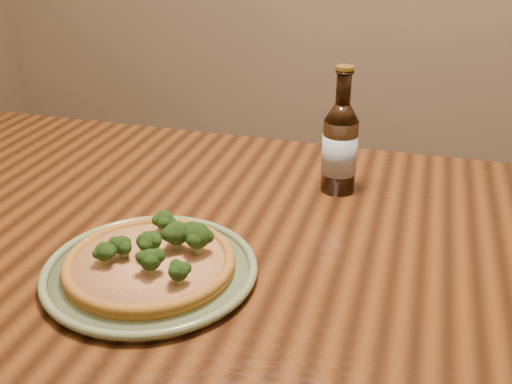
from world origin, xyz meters
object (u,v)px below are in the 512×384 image
(table, at_px, (198,267))
(pizza, at_px, (151,260))
(plate, at_px, (150,270))
(beer_bottle, at_px, (340,147))

(table, height_order, pizza, pizza)
(table, bearing_deg, plate, -91.72)
(plate, height_order, beer_bottle, beer_bottle)
(plate, distance_m, beer_bottle, 0.46)
(pizza, height_order, beer_bottle, beer_bottle)
(table, xyz_separation_m, pizza, (-0.00, -0.17, 0.12))
(pizza, distance_m, beer_bottle, 0.45)
(pizza, bearing_deg, table, 88.93)
(table, distance_m, plate, 0.20)
(pizza, xyz_separation_m, beer_bottle, (0.23, 0.38, 0.07))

